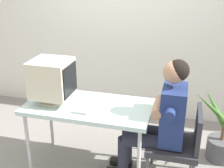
{
  "coord_description": "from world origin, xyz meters",
  "views": [
    {
      "loc": [
        0.89,
        -2.43,
        2.01
      ],
      "look_at": [
        0.25,
        0.0,
        0.99
      ],
      "focal_mm": 46.16,
      "sensor_mm": 36.0,
      "label": 1
    }
  ],
  "objects": [
    {
      "name": "office_chair",
      "position": [
        0.92,
        0.0,
        0.46
      ],
      "size": [
        0.48,
        0.48,
        0.8
      ],
      "color": "#4C4C51",
      "rests_on": "ground_plane"
    },
    {
      "name": "person_seated",
      "position": [
        0.72,
        0.0,
        0.69
      ],
      "size": [
        0.74,
        0.56,
        1.27
      ],
      "color": "navy",
      "rests_on": "ground_plane"
    },
    {
      "name": "crt_monitor",
      "position": [
        -0.36,
        -0.03,
        0.99
      ],
      "size": [
        0.39,
        0.36,
        0.44
      ],
      "color": "beige",
      "rests_on": "desk"
    },
    {
      "name": "wall_back",
      "position": [
        0.3,
        1.4,
        1.5
      ],
      "size": [
        8.0,
        0.1,
        3.0
      ],
      "primitive_type": "cube",
      "color": "silver",
      "rests_on": "ground_plane"
    },
    {
      "name": "potted_plant",
      "position": [
        1.37,
        0.5,
        0.33
      ],
      "size": [
        0.74,
        0.68,
        0.82
      ],
      "color": "#4C4C51",
      "rests_on": "ground_plane"
    },
    {
      "name": "keyboard",
      "position": [
        -0.01,
        0.02,
        0.75
      ],
      "size": [
        0.17,
        0.48,
        0.03
      ],
      "color": "silver",
      "rests_on": "desk"
    },
    {
      "name": "desk",
      "position": [
        0.0,
        0.0,
        0.68
      ],
      "size": [
        1.26,
        0.64,
        0.74
      ],
      "color": "#B7B7BC",
      "rests_on": "ground_plane"
    },
    {
      "name": "ground_plane",
      "position": [
        0.0,
        0.0,
        0.0
      ],
      "size": [
        12.0,
        12.0,
        0.0
      ],
      "primitive_type": "plane",
      "color": "gray"
    }
  ]
}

